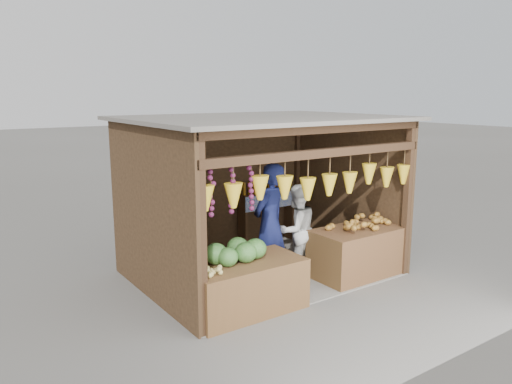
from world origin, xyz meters
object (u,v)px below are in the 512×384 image
counter_right (358,252)px  man_standing (270,224)px  vendor_seated (170,241)px  counter_left (245,287)px  woman_standing (296,230)px

counter_right → man_standing: (-1.38, 0.63, 0.57)m
man_standing → vendor_seated: 1.62m
counter_right → man_standing: man_standing is taller
vendor_seated → counter_right: bearing=-176.8°
counter_left → man_standing: man_standing is taller
woman_standing → vendor_seated: (-2.14, 0.38, 0.08)m
man_standing → vendor_seated: (-1.57, 0.38, -0.11)m
counter_left → counter_right: (2.34, 0.09, 0.05)m
counter_left → woman_standing: woman_standing is taller
man_standing → woman_standing: size_ratio=1.25×
man_standing → vendor_seated: size_ratio=1.84×
woman_standing → vendor_seated: bearing=-10.6°
vendor_seated → counter_left: bearing=141.3°
counter_left → vendor_seated: (-0.61, 1.11, 0.50)m
counter_left → woman_standing: 1.74m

